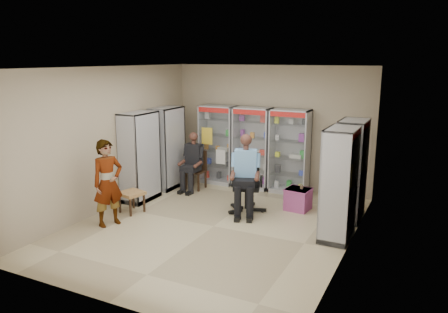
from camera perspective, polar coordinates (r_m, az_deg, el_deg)
The scene contains 18 objects.
floor at distance 8.51m, azimuth -1.35°, elevation -9.09°, with size 6.00×6.00×0.00m, color tan.
room_shell at distance 7.99m, azimuth -1.42°, elevation 4.13°, with size 5.02×6.02×3.01m.
cabinet_back_left at distance 11.13m, azimuth -0.79°, elevation 1.56°, with size 0.90×0.50×2.00m, color #A7AAAE.
cabinet_back_mid at distance 10.74m, azimuth 3.73°, elevation 1.11°, with size 0.90×0.50×2.00m, color silver.
cabinet_back_right at distance 10.42m, azimuth 8.56°, elevation 0.63°, with size 0.90×0.50×2.00m, color #AAADB1.
cabinet_right_far at distance 8.98m, azimuth 16.25°, elevation -1.72°, with size 0.50×0.90×2.00m, color #ADB1B4.
cabinet_right_near at distance 7.93m, azimuth 14.80°, elevation -3.54°, with size 0.50×0.90×2.00m, color #ADAFB4.
cabinet_left_far at distance 10.81m, azimuth -7.44°, elevation 1.11°, with size 0.50×0.90×2.00m, color silver.
cabinet_left_near at distance 9.94m, azimuth -10.94°, elevation -0.06°, with size 0.50×0.90×2.00m, color #ABADB3.
wooden_chair at distance 10.74m, azimuth -3.74°, elevation -1.79°, with size 0.42×0.42×0.94m, color #331B13.
seated_customer at distance 10.65m, azimuth -3.89°, elevation -0.81°, with size 0.44×0.60×1.34m, color black, non-canonical shape.
office_chair at distance 9.10m, azimuth 2.98°, elevation -3.54°, with size 0.67×0.67×1.23m, color black.
seated_shopkeeper at distance 9.01m, azimuth 2.86°, elevation -2.60°, with size 0.51×0.71×1.56m, color #72A2E2, non-canonical shape.
pink_trunk at distance 9.45m, azimuth 9.64°, elevation -5.51°, with size 0.48×0.46×0.46m, color #A64272.
tea_glass at distance 9.38m, azimuth 10.11°, elevation -3.91°, with size 0.07×0.07×0.09m, color #602408.
woven_stool_a at distance 9.35m, azimuth 14.05°, elevation -6.12°, with size 0.41×0.41×0.41m, color olive.
woven_stool_b at distance 9.37m, azimuth -11.94°, elevation -5.83°, with size 0.45×0.45×0.45m, color #A17344.
standing_man at distance 8.61m, azimuth -14.93°, elevation -3.36°, with size 0.61×0.40×1.68m, color gray.
Camera 1 is at (3.68, -6.99, 3.18)m, focal length 35.00 mm.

